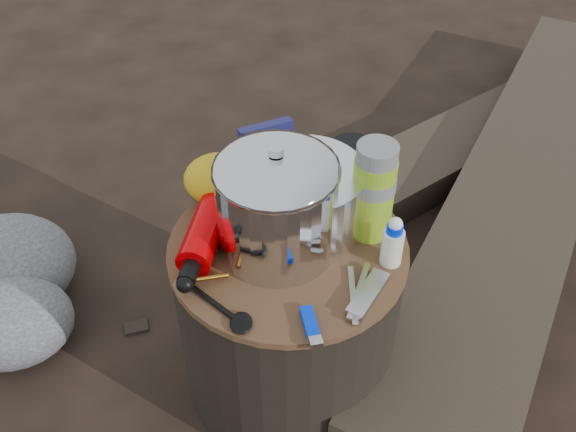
{
  "coord_description": "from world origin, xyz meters",
  "views": [
    {
      "loc": [
        0.01,
        -0.85,
        1.25
      ],
      "look_at": [
        0.0,
        0.0,
        0.48
      ],
      "focal_mm": 40.8,
      "sensor_mm": 36.0,
      "label": 1
    }
  ],
  "objects_px": {
    "stump": "(288,316)",
    "camping_pot": "(277,203)",
    "thermos": "(373,191)",
    "log_main": "(523,189)",
    "travel_mug": "(351,172)",
    "fuel_bottle": "(207,227)"
  },
  "relations": [
    {
      "from": "stump",
      "to": "camping_pot",
      "type": "bearing_deg",
      "value": -179.24
    },
    {
      "from": "camping_pot",
      "to": "thermos",
      "type": "relative_size",
      "value": 1.1
    },
    {
      "from": "stump",
      "to": "log_main",
      "type": "bearing_deg",
      "value": 40.97
    },
    {
      "from": "camping_pot",
      "to": "travel_mug",
      "type": "xyz_separation_m",
      "value": [
        0.14,
        0.14,
        -0.04
      ]
    },
    {
      "from": "fuel_bottle",
      "to": "thermos",
      "type": "xyz_separation_m",
      "value": [
        0.3,
        0.03,
        0.07
      ]
    },
    {
      "from": "stump",
      "to": "thermos",
      "type": "distance_m",
      "value": 0.34
    },
    {
      "from": "log_main",
      "to": "fuel_bottle",
      "type": "relative_size",
      "value": 7.36
    },
    {
      "from": "camping_pot",
      "to": "travel_mug",
      "type": "bearing_deg",
      "value": 46.03
    },
    {
      "from": "stump",
      "to": "log_main",
      "type": "distance_m",
      "value": 0.87
    },
    {
      "from": "travel_mug",
      "to": "log_main",
      "type": "bearing_deg",
      "value": 38.4
    },
    {
      "from": "log_main",
      "to": "travel_mug",
      "type": "distance_m",
      "value": 0.78
    },
    {
      "from": "log_main",
      "to": "thermos",
      "type": "xyz_separation_m",
      "value": [
        -0.5,
        -0.52,
        0.42
      ]
    },
    {
      "from": "log_main",
      "to": "camping_pot",
      "type": "height_order",
      "value": "camping_pot"
    },
    {
      "from": "camping_pot",
      "to": "fuel_bottle",
      "type": "distance_m",
      "value": 0.15
    },
    {
      "from": "thermos",
      "to": "travel_mug",
      "type": "xyz_separation_m",
      "value": [
        -0.03,
        0.1,
        -0.04
      ]
    },
    {
      "from": "camping_pot",
      "to": "travel_mug",
      "type": "relative_size",
      "value": 1.74
    },
    {
      "from": "fuel_bottle",
      "to": "camping_pot",
      "type": "bearing_deg",
      "value": 1.37
    },
    {
      "from": "log_main",
      "to": "fuel_bottle",
      "type": "xyz_separation_m",
      "value": [
        -0.79,
        -0.55,
        0.36
      ]
    },
    {
      "from": "fuel_bottle",
      "to": "thermos",
      "type": "distance_m",
      "value": 0.31
    },
    {
      "from": "log_main",
      "to": "thermos",
      "type": "distance_m",
      "value": 0.83
    },
    {
      "from": "stump",
      "to": "camping_pot",
      "type": "distance_m",
      "value": 0.31
    },
    {
      "from": "travel_mug",
      "to": "camping_pot",
      "type": "bearing_deg",
      "value": -133.97
    }
  ]
}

